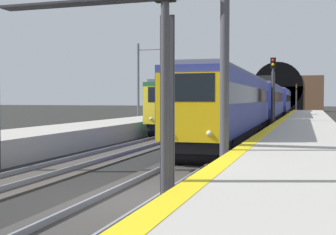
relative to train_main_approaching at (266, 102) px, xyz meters
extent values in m
plane|color=black|center=(-36.45, 0.00, -2.35)|extent=(320.00, 320.00, 0.00)
cube|color=#ADA89E|center=(-36.45, -4.04, -1.82)|extent=(112.00, 3.92, 1.06)
cube|color=yellow|center=(-36.45, -2.33, -1.28)|extent=(112.00, 0.50, 0.01)
cube|color=#383533|center=(-36.45, 0.00, -2.32)|extent=(160.00, 2.83, 0.06)
cube|color=gray|center=(-36.45, 0.72, -2.21)|extent=(160.00, 0.07, 0.15)
cube|color=gray|center=(-36.45, -0.72, -2.21)|extent=(160.00, 0.07, 0.15)
cube|color=gray|center=(-36.45, 3.80, -2.21)|extent=(160.00, 0.07, 0.15)
cube|color=navy|center=(-20.97, 0.00, 0.12)|extent=(20.24, 2.99, 2.88)
cube|color=black|center=(-20.97, 0.00, 0.50)|extent=(19.43, 3.01, 0.83)
cube|color=slate|center=(-20.97, 0.00, 1.66)|extent=(19.63, 2.58, 0.20)
cube|color=black|center=(-20.97, 0.00, -1.51)|extent=(19.83, 2.66, 0.54)
cylinder|color=black|center=(-30.12, -0.13, -1.86)|extent=(1.02, 2.51, 0.98)
cylinder|color=black|center=(-28.32, -0.10, -1.86)|extent=(1.02, 2.51, 0.98)
cylinder|color=black|center=(-13.63, 0.10, -1.86)|extent=(1.02, 2.51, 0.98)
cylinder|color=black|center=(-11.83, 0.13, -1.86)|extent=(1.02, 2.51, 0.98)
cube|color=#E5B20F|center=(-31.11, -0.14, -0.03)|extent=(0.16, 2.61, 2.57)
cube|color=black|center=(-31.16, -0.14, 0.70)|extent=(0.07, 1.90, 1.04)
sphere|color=#F2EACC|center=(-31.16, -0.89, -0.97)|extent=(0.20, 0.20, 0.20)
sphere|color=#F2EACC|center=(-31.18, 0.61, -0.97)|extent=(0.20, 0.20, 0.20)
cube|color=navy|center=(-0.08, 0.00, 0.12)|extent=(20.24, 2.99, 2.88)
cube|color=black|center=(-0.08, 0.00, 0.47)|extent=(19.43, 3.01, 0.94)
cube|color=slate|center=(-0.08, 0.00, 1.66)|extent=(19.63, 2.58, 0.20)
cube|color=black|center=(-0.08, 0.00, -1.51)|extent=(19.83, 2.66, 0.54)
cylinder|color=black|center=(-9.09, -0.12, -1.86)|extent=(1.02, 2.51, 0.98)
cylinder|color=black|center=(-7.29, -0.10, -1.86)|extent=(1.02, 2.51, 0.98)
cylinder|color=black|center=(7.13, 0.10, -1.86)|extent=(1.02, 2.51, 0.98)
cylinder|color=black|center=(8.93, 0.12, -1.86)|extent=(1.02, 2.51, 0.98)
cube|color=navy|center=(20.82, 0.00, 0.12)|extent=(20.24, 2.99, 2.88)
cube|color=black|center=(20.82, 0.00, 0.36)|extent=(19.43, 3.01, 0.91)
cube|color=slate|center=(20.82, 0.00, 1.66)|extent=(19.63, 2.58, 0.20)
cube|color=black|center=(20.82, 0.00, -1.51)|extent=(19.83, 2.66, 0.54)
cylinder|color=black|center=(11.69, -0.13, -1.86)|extent=(1.02, 2.51, 0.98)
cylinder|color=black|center=(13.49, -0.10, -1.86)|extent=(1.02, 2.51, 0.98)
cylinder|color=black|center=(28.14, 0.10, -1.86)|extent=(1.02, 2.51, 0.98)
cylinder|color=black|center=(29.94, 0.13, -1.86)|extent=(1.02, 2.51, 0.98)
cube|color=black|center=(-0.08, 0.00, 2.21)|extent=(1.32, 1.65, 0.90)
cube|color=#235638|center=(-9.99, 4.51, 0.01)|extent=(18.91, 3.24, 2.76)
cube|color=black|center=(-9.99, 4.51, 0.34)|extent=(18.16, 3.25, 0.78)
cube|color=slate|center=(-9.99, 4.51, 1.49)|extent=(18.34, 2.81, 0.20)
cube|color=black|center=(-9.99, 4.51, -1.56)|extent=(18.53, 2.90, 0.52)
cylinder|color=black|center=(-18.39, 4.73, -1.88)|extent=(1.00, 2.56, 0.93)
cylinder|color=black|center=(-16.59, 4.68, -1.88)|extent=(1.00, 2.56, 0.93)
cylinder|color=black|center=(-3.40, 4.34, -1.88)|extent=(1.00, 2.56, 0.93)
cylinder|color=black|center=(-1.60, 4.30, -1.88)|extent=(1.00, 2.56, 0.93)
cube|color=yellow|center=(-19.45, 4.76, -0.14)|extent=(0.19, 2.64, 2.46)
cube|color=black|center=(-19.50, 4.76, 0.56)|extent=(0.09, 1.93, 0.99)
sphere|color=#F2EACC|center=(-19.53, 4.00, -1.02)|extent=(0.20, 0.20, 0.20)
sphere|color=#F2EACC|center=(-19.49, 5.51, -1.02)|extent=(0.20, 0.20, 0.20)
cube|color=#235638|center=(9.55, 4.51, 0.01)|extent=(18.91, 3.24, 2.76)
cube|color=black|center=(9.55, 4.51, 0.43)|extent=(18.16, 3.25, 0.89)
cube|color=slate|center=(9.55, 4.51, 1.49)|extent=(18.34, 2.81, 0.20)
cube|color=black|center=(9.55, 4.51, -1.56)|extent=(18.53, 2.90, 0.52)
cylinder|color=black|center=(1.35, 4.72, -1.88)|extent=(1.00, 2.56, 0.93)
cylinder|color=black|center=(3.15, 4.68, -1.88)|extent=(1.00, 2.56, 0.93)
cylinder|color=black|center=(15.96, 4.35, -1.88)|extent=(1.00, 2.56, 0.93)
cylinder|color=black|center=(17.76, 4.30, -1.88)|extent=(1.00, 2.56, 0.93)
cylinder|color=#38383D|center=(-39.12, -1.77, -0.13)|extent=(0.16, 0.16, 4.43)
cube|color=#38383D|center=(-38.98, -1.77, -0.13)|extent=(0.04, 0.28, 3.99)
cylinder|color=#38383D|center=(-13.68, -1.77, 0.08)|extent=(0.16, 0.16, 4.86)
cube|color=black|center=(-13.68, -1.77, 2.88)|extent=(0.20, 0.38, 0.75)
cube|color=#38383D|center=(-13.54, -1.77, 0.08)|extent=(0.04, 0.28, 4.37)
sphere|color=red|center=(-13.81, -1.77, 3.06)|extent=(0.20, 0.20, 0.20)
sphere|color=yellow|center=(-13.81, -1.77, 2.76)|extent=(0.20, 0.20, 0.20)
cylinder|color=#38383D|center=(43.80, -1.77, -0.06)|extent=(0.16, 0.16, 4.57)
cube|color=black|center=(43.80, -1.77, 2.75)|extent=(0.20, 0.38, 1.05)
cube|color=#38383D|center=(43.94, -1.77, -0.06)|extent=(0.04, 0.28, 4.11)
sphere|color=red|center=(43.67, -1.77, 3.07)|extent=(0.20, 0.20, 0.20)
sphere|color=yellow|center=(43.67, -1.77, 2.77)|extent=(0.20, 0.20, 0.20)
sphere|color=green|center=(43.67, -1.77, 2.47)|extent=(0.20, 0.20, 0.20)
cylinder|color=#3F3F47|center=(-33.57, -1.88, 0.79)|extent=(0.28, 0.28, 6.27)
cube|color=#2D2D33|center=(-33.57, 2.26, 3.47)|extent=(0.70, 7.45, 0.08)
cube|color=brown|center=(51.88, 2.26, 1.40)|extent=(2.81, 18.52, 7.50)
cube|color=black|center=(50.43, 2.26, 0.28)|extent=(0.12, 10.37, 5.25)
cylinder|color=black|center=(50.43, 2.26, 2.90)|extent=(0.12, 10.37, 10.37)
cylinder|color=#595B60|center=(-7.87, 10.92, 1.53)|extent=(0.22, 0.22, 7.76)
cylinder|color=#595B60|center=(-7.87, 9.86, 4.81)|extent=(0.08, 2.11, 0.08)
camera|label=1|loc=(-47.18, -4.37, 0.28)|focal=48.36mm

